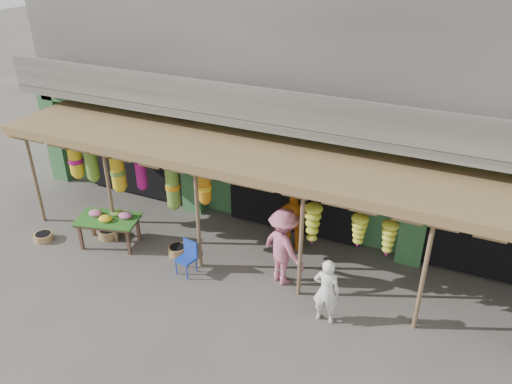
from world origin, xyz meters
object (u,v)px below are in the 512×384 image
at_px(person_vendor, 294,221).
at_px(person_shopper, 284,247).
at_px(flower_table, 109,219).
at_px(blue_chair, 188,255).
at_px(person_front, 326,291).

height_order(person_vendor, person_shopper, person_shopper).
height_order(flower_table, blue_chair, flower_table).
bearing_deg(blue_chair, person_vendor, 54.91).
bearing_deg(blue_chair, person_shopper, 25.70).
bearing_deg(person_vendor, flower_table, 1.81).
relative_size(flower_table, person_front, 1.13).
distance_m(person_front, person_shopper, 1.54).
xyz_separation_m(flower_table, person_vendor, (4.28, 1.74, 0.09)).
bearing_deg(person_vendor, blue_chair, 24.84).
bearing_deg(person_vendor, person_shopper, 80.34).
bearing_deg(flower_table, blue_chair, -18.59).
distance_m(blue_chair, person_shopper, 2.28).
relative_size(flower_table, person_shopper, 0.91).
xyz_separation_m(flower_table, blue_chair, (2.38, -0.17, -0.28)).
distance_m(person_front, person_vendor, 2.62).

